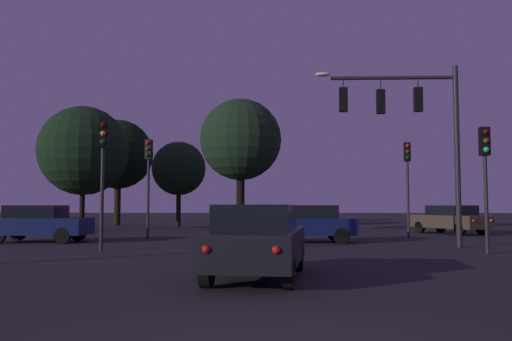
{
  "coord_description": "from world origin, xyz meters",
  "views": [
    {
      "loc": [
        -0.06,
        -5.2,
        1.49
      ],
      "look_at": [
        -1.01,
        14.18,
        2.79
      ],
      "focal_mm": 37.14,
      "sensor_mm": 36.0,
      "label": 1
    }
  ],
  "objects_px": {
    "traffic_light_corner_right": "(485,163)",
    "car_parked_lot": "(450,219)",
    "traffic_light_corner_left": "(103,158)",
    "car_crossing_right": "(308,223)",
    "traffic_light_far_side": "(408,170)",
    "tree_right_cluster": "(179,169)",
    "car_crossing_left": "(39,223)",
    "tree_behind_sign": "(241,140)",
    "tree_center_horizon": "(118,155)",
    "traffic_signal_mast_arm": "(412,119)",
    "car_nearside_lane": "(258,240)",
    "car_far_lane": "(241,217)",
    "traffic_light_median": "(148,168)",
    "tree_lot_edge": "(83,151)"
  },
  "relations": [
    {
      "from": "car_crossing_left",
      "to": "car_crossing_right",
      "type": "height_order",
      "value": "same"
    },
    {
      "from": "car_nearside_lane",
      "to": "tree_behind_sign",
      "type": "height_order",
      "value": "tree_behind_sign"
    },
    {
      "from": "car_far_lane",
      "to": "tree_center_horizon",
      "type": "bearing_deg",
      "value": 148.78
    },
    {
      "from": "car_crossing_left",
      "to": "traffic_light_median",
      "type": "bearing_deg",
      "value": 27.47
    },
    {
      "from": "tree_right_cluster",
      "to": "tree_behind_sign",
      "type": "bearing_deg",
      "value": -56.55
    },
    {
      "from": "traffic_light_median",
      "to": "traffic_light_far_side",
      "type": "bearing_deg",
      "value": 8.37
    },
    {
      "from": "traffic_signal_mast_arm",
      "to": "car_crossing_left",
      "type": "distance_m",
      "value": 15.44
    },
    {
      "from": "traffic_light_far_side",
      "to": "tree_lot_edge",
      "type": "xyz_separation_m",
      "value": [
        -18.13,
        6.52,
        1.69
      ]
    },
    {
      "from": "car_crossing_right",
      "to": "tree_center_horizon",
      "type": "xyz_separation_m",
      "value": [
        -13.9,
        18.98,
        4.73
      ]
    },
    {
      "from": "traffic_light_corner_left",
      "to": "tree_lot_edge",
      "type": "bearing_deg",
      "value": 113.27
    },
    {
      "from": "traffic_light_median",
      "to": "tree_behind_sign",
      "type": "xyz_separation_m",
      "value": [
        3.71,
        5.79,
        1.99
      ]
    },
    {
      "from": "traffic_light_corner_right",
      "to": "tree_center_horizon",
      "type": "bearing_deg",
      "value": 128.81
    },
    {
      "from": "traffic_light_corner_left",
      "to": "car_far_lane",
      "type": "height_order",
      "value": "traffic_light_corner_left"
    },
    {
      "from": "car_crossing_left",
      "to": "traffic_light_corner_right",
      "type": "bearing_deg",
      "value": -15.41
    },
    {
      "from": "traffic_light_corner_left",
      "to": "car_crossing_right",
      "type": "bearing_deg",
      "value": 32.24
    },
    {
      "from": "traffic_light_median",
      "to": "car_far_lane",
      "type": "distance_m",
      "value": 11.88
    },
    {
      "from": "car_crossing_right",
      "to": "tree_right_cluster",
      "type": "distance_m",
      "value": 17.38
    },
    {
      "from": "traffic_light_corner_right",
      "to": "car_parked_lot",
      "type": "distance_m",
      "value": 12.31
    },
    {
      "from": "traffic_light_corner_left",
      "to": "traffic_light_corner_right",
      "type": "height_order",
      "value": "traffic_light_corner_left"
    },
    {
      "from": "tree_center_horizon",
      "to": "tree_behind_sign",
      "type": "bearing_deg",
      "value": -47.51
    },
    {
      "from": "car_parked_lot",
      "to": "car_far_lane",
      "type": "bearing_deg",
      "value": 153.11
    },
    {
      "from": "traffic_light_median",
      "to": "car_nearside_lane",
      "type": "relative_size",
      "value": 1.03
    },
    {
      "from": "car_crossing_left",
      "to": "tree_center_horizon",
      "type": "relative_size",
      "value": 0.49
    },
    {
      "from": "car_crossing_right",
      "to": "traffic_light_corner_left",
      "type": "bearing_deg",
      "value": -147.76
    },
    {
      "from": "car_nearside_lane",
      "to": "tree_right_cluster",
      "type": "bearing_deg",
      "value": 104.62
    },
    {
      "from": "car_nearside_lane",
      "to": "car_crossing_left",
      "type": "bearing_deg",
      "value": 132.34
    },
    {
      "from": "traffic_light_median",
      "to": "car_parked_lot",
      "type": "xyz_separation_m",
      "value": [
        14.97,
        5.25,
        -2.38
      ]
    },
    {
      "from": "traffic_light_corner_right",
      "to": "car_parked_lot",
      "type": "height_order",
      "value": "traffic_light_corner_right"
    },
    {
      "from": "traffic_light_far_side",
      "to": "tree_right_cluster",
      "type": "xyz_separation_m",
      "value": [
        -13.18,
        11.5,
        0.93
      ]
    },
    {
      "from": "car_far_lane",
      "to": "tree_right_cluster",
      "type": "height_order",
      "value": "tree_right_cluster"
    },
    {
      "from": "car_crossing_left",
      "to": "tree_right_cluster",
      "type": "bearing_deg",
      "value": 79.7
    },
    {
      "from": "car_parked_lot",
      "to": "car_crossing_left",
      "type": "bearing_deg",
      "value": -158.86
    },
    {
      "from": "car_parked_lot",
      "to": "car_crossing_right",
      "type": "bearing_deg",
      "value": -138.83
    },
    {
      "from": "tree_right_cluster",
      "to": "tree_lot_edge",
      "type": "distance_m",
      "value": 7.07
    },
    {
      "from": "car_crossing_right",
      "to": "car_far_lane",
      "type": "height_order",
      "value": "same"
    },
    {
      "from": "car_nearside_lane",
      "to": "car_crossing_right",
      "type": "xyz_separation_m",
      "value": [
        1.55,
        10.87,
        0.0
      ]
    },
    {
      "from": "car_crossing_left",
      "to": "traffic_signal_mast_arm",
      "type": "bearing_deg",
      "value": -7.22
    },
    {
      "from": "traffic_light_far_side",
      "to": "tree_behind_sign",
      "type": "relative_size",
      "value": 0.6
    },
    {
      "from": "traffic_signal_mast_arm",
      "to": "car_far_lane",
      "type": "distance_m",
      "value": 17.31
    },
    {
      "from": "car_nearside_lane",
      "to": "car_parked_lot",
      "type": "height_order",
      "value": "same"
    },
    {
      "from": "traffic_light_corner_left",
      "to": "tree_center_horizon",
      "type": "bearing_deg",
      "value": 106.3
    },
    {
      "from": "car_far_lane",
      "to": "tree_right_cluster",
      "type": "bearing_deg",
      "value": 155.15
    },
    {
      "from": "traffic_light_corner_right",
      "to": "tree_center_horizon",
      "type": "height_order",
      "value": "tree_center_horizon"
    },
    {
      "from": "traffic_light_corner_right",
      "to": "car_far_lane",
      "type": "bearing_deg",
      "value": 117.08
    },
    {
      "from": "car_crossing_right",
      "to": "tree_center_horizon",
      "type": "relative_size",
      "value": 0.49
    },
    {
      "from": "traffic_light_far_side",
      "to": "tree_right_cluster",
      "type": "relative_size",
      "value": 0.75
    },
    {
      "from": "tree_center_horizon",
      "to": "traffic_light_corner_right",
      "type": "bearing_deg",
      "value": -51.19
    },
    {
      "from": "traffic_light_median",
      "to": "tree_right_cluster",
      "type": "bearing_deg",
      "value": 95.26
    },
    {
      "from": "traffic_signal_mast_arm",
      "to": "car_parked_lot",
      "type": "distance_m",
      "value": 10.83
    },
    {
      "from": "traffic_light_corner_left",
      "to": "tree_lot_edge",
      "type": "distance_m",
      "value": 15.76
    }
  ]
}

